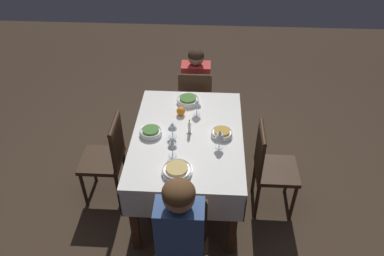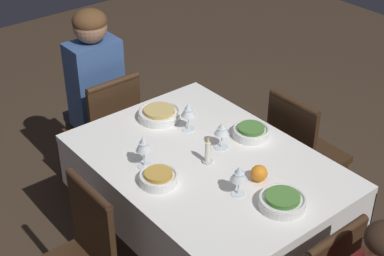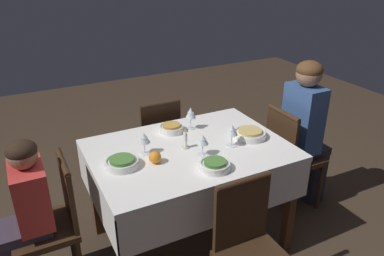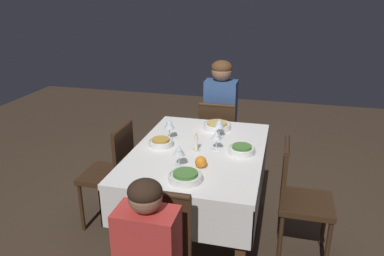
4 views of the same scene
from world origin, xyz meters
name	(u,v)px [view 2 (image 2 of 4)]	position (x,y,z in m)	size (l,w,h in m)	color
dining_table	(206,177)	(0.00, 0.00, 0.67)	(1.28, 0.92, 0.77)	white
chair_west	(108,131)	(-0.90, -0.02, 0.49)	(0.37, 0.37, 0.88)	#382314
chair_north	(301,153)	(-0.01, 0.71, 0.49)	(0.37, 0.37, 0.88)	#382314
person_adult_denim	(93,93)	(-1.03, -0.02, 0.70)	(0.34, 0.30, 1.23)	#282833
bowl_west	(159,114)	(-0.45, 0.05, 0.80)	(0.23, 0.23, 0.06)	white
wine_glass_west	(188,111)	(-0.26, 0.10, 0.88)	(0.08, 0.08, 0.15)	white
bowl_east	(282,201)	(0.46, 0.03, 0.80)	(0.21, 0.21, 0.06)	white
wine_glass_east	(239,174)	(0.29, -0.06, 0.88)	(0.08, 0.08, 0.15)	white
bowl_north	(251,131)	(-0.02, 0.30, 0.80)	(0.19, 0.19, 0.06)	white
wine_glass_north	(222,129)	(-0.03, 0.12, 0.88)	(0.08, 0.08, 0.14)	white
bowl_south	(159,178)	(0.00, -0.28, 0.80)	(0.18, 0.18, 0.06)	white
wine_glass_south	(143,145)	(-0.14, -0.26, 0.89)	(0.07, 0.07, 0.17)	white
candle_centerpiece	(208,154)	(0.02, -0.01, 0.82)	(0.05, 0.05, 0.14)	beige
orange_fruit	(259,173)	(0.27, 0.08, 0.81)	(0.08, 0.08, 0.08)	orange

